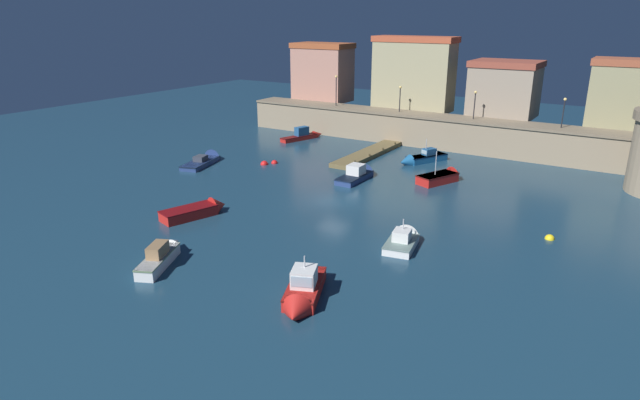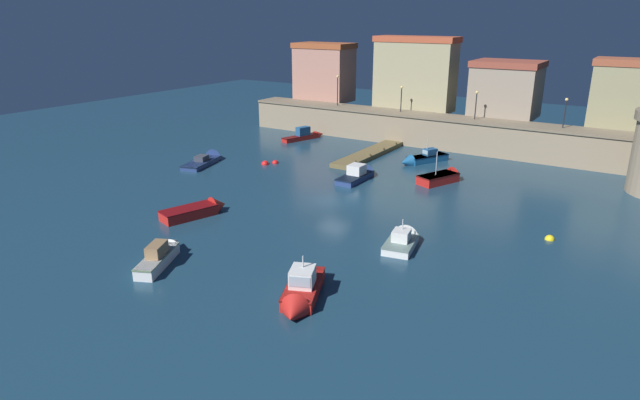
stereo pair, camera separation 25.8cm
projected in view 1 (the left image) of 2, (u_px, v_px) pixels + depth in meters
The scene contains 20 objects.
ground_plane at pixel (334, 201), 45.86m from camera, with size 131.33×131.33×0.00m, color #19384C.
quay_wall at pixel (436, 131), 64.28m from camera, with size 50.94×4.05×3.70m.
old_town_backdrop at pixel (451, 81), 65.80m from camera, with size 46.26×6.14×9.00m.
pier_dock at pixel (368, 154), 60.40m from camera, with size 2.28×13.12×0.70m.
quay_lamp_0 at pixel (336, 86), 69.83m from camera, with size 0.32×0.32×3.88m.
quay_lamp_1 at pixel (400, 94), 65.44m from camera, with size 0.32×0.32×3.12m.
quay_lamp_2 at pixel (475, 100), 60.82m from camera, with size 0.32×0.32×3.18m.
quay_lamp_3 at pixel (564, 108), 56.13m from camera, with size 0.32×0.32×3.13m.
moored_boat_0 at pixel (302, 293), 29.58m from camera, with size 3.71×5.81×2.87m.
moored_boat_1 at pixel (404, 239), 37.06m from camera, with size 2.51×4.41×2.56m.
moored_boat_2 at pixel (207, 160), 57.76m from camera, with size 3.50×6.88×1.78m.
moored_boat_3 at pixel (443, 177), 51.07m from camera, with size 3.57×5.36×3.46m.
moored_boat_4 at pixel (359, 174), 52.18m from camera, with size 1.81×6.02×2.04m.
moored_boat_5 at pixel (162, 255), 34.31m from camera, with size 3.39×5.53×1.68m.
moored_boat_6 at pixel (304, 135), 68.46m from camera, with size 2.93×6.48×1.87m.
moored_boat_7 at pixel (421, 158), 57.60m from camera, with size 4.00×5.95×2.86m.
moored_boat_8 at pixel (199, 210), 42.39m from camera, with size 3.20×5.65×1.61m.
mooring_buoy_0 at pixel (264, 164), 56.97m from camera, with size 0.80×0.80×0.80m, color red.
mooring_buoy_1 at pixel (550, 239), 38.06m from camera, with size 0.66×0.66×0.66m, color yellow.
mooring_buoy_2 at pixel (274, 163), 57.45m from camera, with size 0.68×0.68×0.68m, color red.
Camera 1 is at (22.10, -37.31, 14.95)m, focal length 30.38 mm.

